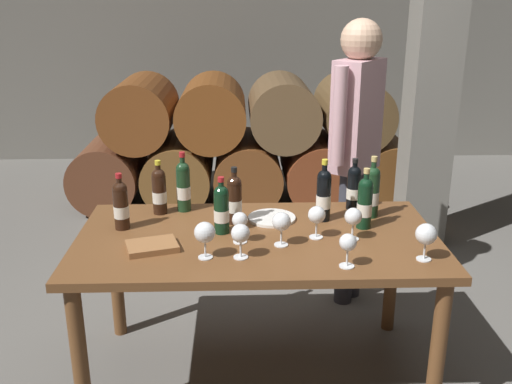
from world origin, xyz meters
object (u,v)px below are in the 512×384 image
tasting_notebook (152,246)px  wine_bottle_1 (365,202)px  wine_bottle_6 (372,191)px  sommelier_presenting (356,138)px  wine_glass_3 (426,235)px  wine_glass_1 (348,244)px  dining_table (257,254)px  wine_glass_7 (241,234)px  wine_bottle_7 (159,191)px  wine_glass_4 (281,222)px  wine_bottle_5 (121,205)px  wine_bottle_8 (354,187)px  wine_glass_2 (317,216)px  wine_bottle_4 (221,209)px  wine_glass_0 (353,217)px  serving_plate (272,218)px  wine_bottle_0 (234,199)px  wine_bottle_2 (324,194)px  wine_glass_6 (205,233)px  wine_bottle_3 (183,186)px  wine_glass_5 (240,221)px

tasting_notebook → wine_bottle_1: bearing=-4.3°
wine_bottle_6 → sommelier_presenting: (0.01, 0.52, 0.15)m
sommelier_presenting → wine_glass_3: bearing=-84.0°
wine_bottle_6 → wine_glass_1: (-0.23, -0.57, -0.03)m
dining_table → wine_glass_7: bearing=-109.0°
wine_bottle_7 → wine_glass_4: 0.73m
wine_glass_1 → wine_bottle_6: bearing=68.3°
wine_bottle_5 → wine_bottle_8: 1.19m
wine_glass_2 → wine_glass_3: (0.43, -0.25, 0.01)m
wine_bottle_4 → wine_glass_0: size_ratio=1.79×
wine_bottle_4 → wine_glass_1: 0.65m
wine_bottle_4 → tasting_notebook: (-0.31, -0.18, -0.11)m
tasting_notebook → sommelier_presenting: size_ratio=0.13×
wine_bottle_8 → serving_plate: bearing=-162.4°
wine_bottle_0 → wine_bottle_6: size_ratio=0.91×
wine_bottle_0 → wine_glass_0: (0.55, -0.22, -0.02)m
wine_bottle_4 → wine_glass_4: (0.27, -0.16, -0.01)m
dining_table → wine_bottle_2: size_ratio=5.38×
wine_bottle_5 → wine_glass_6: 0.54m
wine_glass_6 → wine_glass_3: bearing=-2.9°
wine_glass_6 → wine_bottle_6: bearing=29.4°
wine_bottle_3 → wine_bottle_0: bearing=-34.4°
wine_bottle_0 → wine_bottle_5: size_ratio=1.03×
wine_bottle_1 → wine_glass_4: wine_bottle_1 is taller
wine_bottle_2 → serving_plate: wine_bottle_2 is taller
wine_bottle_8 → wine_glass_3: (0.19, -0.62, -0.01)m
wine_bottle_0 → wine_glass_0: wine_bottle_0 is taller
dining_table → wine_glass_7: size_ratio=10.90×
wine_bottle_6 → wine_glass_5: size_ratio=2.17×
wine_glass_3 → sommelier_presenting: 1.05m
wine_bottle_6 → wine_glass_7: (-0.67, -0.47, -0.03)m
wine_bottle_3 → sommelier_presenting: 1.06m
wine_bottle_2 → wine_bottle_7: size_ratio=1.11×
wine_glass_0 → wine_bottle_7: bearing=158.4°
wine_glass_7 → wine_glass_0: bearing=19.1°
wine_bottle_1 → wine_bottle_8: size_ratio=1.09×
wine_bottle_5 → tasting_notebook: bearing=-54.5°
dining_table → wine_bottle_7: 0.62m
wine_bottle_0 → wine_bottle_5: 0.55m
wine_glass_0 → serving_plate: (-0.36, 0.26, -0.10)m
wine_bottle_5 → tasting_notebook: (0.18, -0.25, -0.11)m
wine_glass_5 → serving_plate: size_ratio=0.61×
wine_bottle_2 → wine_glass_4: bearing=-127.5°
wine_glass_5 → wine_bottle_5: bearing=162.1°
wine_bottle_1 → wine_glass_5: size_ratio=2.05×
wine_glass_3 → wine_glass_4: size_ratio=1.04×
wine_bottle_0 → wine_bottle_3: size_ratio=0.91×
serving_plate → wine_glass_2: bearing=-50.7°
wine_glass_3 → wine_glass_6: (-0.94, 0.05, 0.00)m
wine_glass_6 → tasting_notebook: bearing=158.3°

